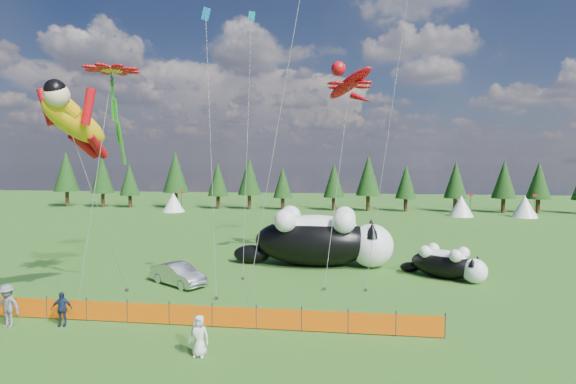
{
  "coord_description": "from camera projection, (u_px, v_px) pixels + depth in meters",
  "views": [
    {
      "loc": [
        6.9,
        -21.92,
        7.41
      ],
      "look_at": [
        3.48,
        4.0,
        5.58
      ],
      "focal_mm": 28.0,
      "sensor_mm": 36.0,
      "label": 1
    }
  ],
  "objects": [
    {
      "name": "ground",
      "position": [
        211.0,
        305.0,
        23.1
      ],
      "size": [
        160.0,
        160.0,
        0.0
      ],
      "primitive_type": "plane",
      "color": "#0D3A0A",
      "rests_on": "ground"
    },
    {
      "name": "safety_fence",
      "position": [
        191.0,
        315.0,
        20.09
      ],
      "size": [
        22.06,
        0.06,
        1.1
      ],
      "color": "#262626",
      "rests_on": "ground"
    },
    {
      "name": "tree_line",
      "position": [
        301.0,
        183.0,
        67.32
      ],
      "size": [
        90.0,
        4.0,
        8.0
      ],
      "primitive_type": null,
      "color": "black",
      "rests_on": "ground"
    },
    {
      "name": "festival_tents",
      "position": [
        377.0,
        205.0,
        61.12
      ],
      "size": [
        50.0,
        3.2,
        2.8
      ],
      "primitive_type": null,
      "color": "white",
      "rests_on": "ground"
    },
    {
      "name": "cat_large",
      "position": [
        321.0,
        238.0,
        31.61
      ],
      "size": [
        11.36,
        4.1,
        4.11
      ],
      "rotation": [
        0.0,
        0.0,
        -0.01
      ],
      "color": "black",
      "rests_on": "ground"
    },
    {
      "name": "cat_small",
      "position": [
        447.0,
        263.0,
        28.23
      ],
      "size": [
        4.95,
        4.0,
        2.03
      ],
      "rotation": [
        0.0,
        0.0,
        -0.6
      ],
      "color": "black",
      "rests_on": "ground"
    },
    {
      "name": "car",
      "position": [
        178.0,
        274.0,
        26.75
      ],
      "size": [
        4.02,
        3.24,
        1.29
      ],
      "primitive_type": "imported",
      "rotation": [
        0.0,
        0.0,
        1.01
      ],
      "color": "silver",
      "rests_on": "ground"
    },
    {
      "name": "spectator_c",
      "position": [
        62.0,
        309.0,
        20.11
      ],
      "size": [
        0.99,
        0.67,
        1.54
      ],
      "primitive_type": "imported",
      "rotation": [
        0.0,
        0.0,
        0.24
      ],
      "color": "#16233E",
      "rests_on": "ground"
    },
    {
      "name": "spectator_d",
      "position": [
        7.0,
        306.0,
        19.94
      ],
      "size": [
        1.29,
        0.72,
        1.93
      ],
      "primitive_type": "imported",
      "rotation": [
        0.0,
        0.0,
        -0.06
      ],
      "color": "#5D5E63",
      "rests_on": "ground"
    },
    {
      "name": "spectator_e",
      "position": [
        199.0,
        336.0,
        16.97
      ],
      "size": [
        0.78,
        0.52,
        1.58
      ],
      "primitive_type": "imported",
      "rotation": [
        0.0,
        0.0,
        -0.02
      ],
      "color": "silver",
      "rests_on": "ground"
    },
    {
      "name": "superhero_kite",
      "position": [
        75.0,
        122.0,
        22.11
      ],
      "size": [
        5.09,
        5.62,
        11.54
      ],
      "color": "#E2AB0B",
      "rests_on": "ground"
    },
    {
      "name": "gecko_kite",
      "position": [
        350.0,
        83.0,
        32.89
      ],
      "size": [
        6.85,
        12.05,
        15.51
      ],
      "color": "red",
      "rests_on": "ground"
    },
    {
      "name": "flower_kite",
      "position": [
        112.0,
        73.0,
        24.1
      ],
      "size": [
        3.97,
        5.62,
        12.65
      ],
      "color": "red",
      "rests_on": "ground"
    },
    {
      "name": "diamond_kite_a",
      "position": [
        206.0,
        25.0,
        29.62
      ],
      "size": [
        3.05,
        7.46,
        18.59
      ],
      "color": "blue",
      "rests_on": "ground"
    },
    {
      "name": "diamond_kite_d",
      "position": [
        251.0,
        33.0,
        32.71
      ],
      "size": [
        1.23,
        6.73,
        19.12
      ],
      "color": "#0E90A9",
      "rests_on": "ground"
    }
  ]
}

